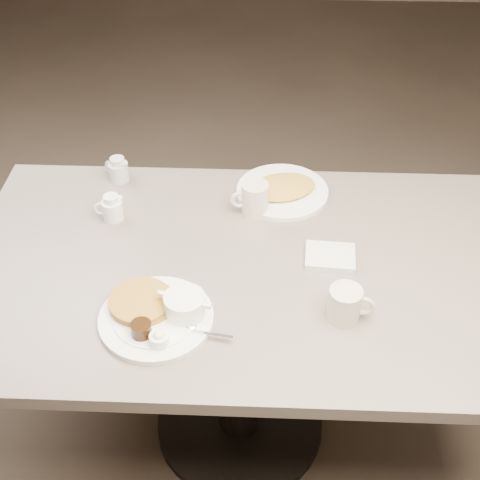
{
  "coord_description": "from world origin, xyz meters",
  "views": [
    {
      "loc": [
        0.05,
        -1.28,
        1.93
      ],
      "look_at": [
        0.0,
        0.02,
        0.82
      ],
      "focal_mm": 48.48,
      "sensor_mm": 36.0,
      "label": 1
    }
  ],
  "objects_px": {
    "coffee_mug_far": "(254,199)",
    "coffee_mug_near": "(346,304)",
    "creamer_right": "(118,170)",
    "diner_table": "(240,308)",
    "main_plate": "(159,312)",
    "creamer_left": "(112,208)",
    "hash_plate": "(282,190)"
  },
  "relations": [
    {
      "from": "main_plate",
      "to": "creamer_left",
      "type": "xyz_separation_m",
      "value": [
        -0.19,
        0.39,
        0.01
      ]
    },
    {
      "from": "coffee_mug_far",
      "to": "creamer_right",
      "type": "relative_size",
      "value": 1.39
    },
    {
      "from": "creamer_right",
      "to": "diner_table",
      "type": "bearing_deg",
      "value": -43.87
    },
    {
      "from": "creamer_right",
      "to": "hash_plate",
      "type": "distance_m",
      "value": 0.52
    },
    {
      "from": "creamer_left",
      "to": "creamer_right",
      "type": "distance_m",
      "value": 0.2
    },
    {
      "from": "hash_plate",
      "to": "main_plate",
      "type": "bearing_deg",
      "value": -119.97
    },
    {
      "from": "coffee_mug_near",
      "to": "creamer_right",
      "type": "height_order",
      "value": "coffee_mug_near"
    },
    {
      "from": "coffee_mug_far",
      "to": "creamer_right",
      "type": "bearing_deg",
      "value": 160.67
    },
    {
      "from": "diner_table",
      "to": "coffee_mug_near",
      "type": "distance_m",
      "value": 0.39
    },
    {
      "from": "coffee_mug_far",
      "to": "coffee_mug_near",
      "type": "bearing_deg",
      "value": -60.48
    },
    {
      "from": "coffee_mug_near",
      "to": "coffee_mug_far",
      "type": "xyz_separation_m",
      "value": [
        -0.23,
        0.41,
        0.0
      ]
    },
    {
      "from": "creamer_left",
      "to": "hash_plate",
      "type": "xyz_separation_m",
      "value": [
        0.49,
        0.14,
        -0.02
      ]
    },
    {
      "from": "creamer_right",
      "to": "hash_plate",
      "type": "height_order",
      "value": "creamer_right"
    },
    {
      "from": "diner_table",
      "to": "creamer_left",
      "type": "relative_size",
      "value": 16.3
    },
    {
      "from": "coffee_mug_near",
      "to": "coffee_mug_far",
      "type": "relative_size",
      "value": 1.01
    },
    {
      "from": "creamer_left",
      "to": "creamer_right",
      "type": "height_order",
      "value": "same"
    },
    {
      "from": "diner_table",
      "to": "coffee_mug_near",
      "type": "bearing_deg",
      "value": -34.18
    },
    {
      "from": "diner_table",
      "to": "main_plate",
      "type": "height_order",
      "value": "main_plate"
    },
    {
      "from": "creamer_left",
      "to": "creamer_right",
      "type": "xyz_separation_m",
      "value": [
        -0.02,
        0.19,
        -0.0
      ]
    },
    {
      "from": "creamer_right",
      "to": "main_plate",
      "type": "bearing_deg",
      "value": -70.44
    },
    {
      "from": "diner_table",
      "to": "main_plate",
      "type": "xyz_separation_m",
      "value": [
        -0.19,
        -0.2,
        0.19
      ]
    },
    {
      "from": "creamer_left",
      "to": "hash_plate",
      "type": "height_order",
      "value": "creamer_left"
    },
    {
      "from": "main_plate",
      "to": "coffee_mug_near",
      "type": "relative_size",
      "value": 3.11
    },
    {
      "from": "diner_table",
      "to": "creamer_right",
      "type": "distance_m",
      "value": 0.59
    },
    {
      "from": "main_plate",
      "to": "creamer_right",
      "type": "xyz_separation_m",
      "value": [
        -0.21,
        0.58,
        0.01
      ]
    },
    {
      "from": "creamer_left",
      "to": "hash_plate",
      "type": "distance_m",
      "value": 0.51
    },
    {
      "from": "coffee_mug_far",
      "to": "creamer_left",
      "type": "bearing_deg",
      "value": -173.84
    },
    {
      "from": "coffee_mug_near",
      "to": "hash_plate",
      "type": "relative_size",
      "value": 0.33
    },
    {
      "from": "creamer_left",
      "to": "hash_plate",
      "type": "bearing_deg",
      "value": 15.86
    },
    {
      "from": "creamer_left",
      "to": "diner_table",
      "type": "bearing_deg",
      "value": -26.19
    },
    {
      "from": "main_plate",
      "to": "coffee_mug_far",
      "type": "bearing_deg",
      "value": 62.99
    },
    {
      "from": "coffee_mug_near",
      "to": "coffee_mug_far",
      "type": "height_order",
      "value": "coffee_mug_far"
    }
  ]
}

